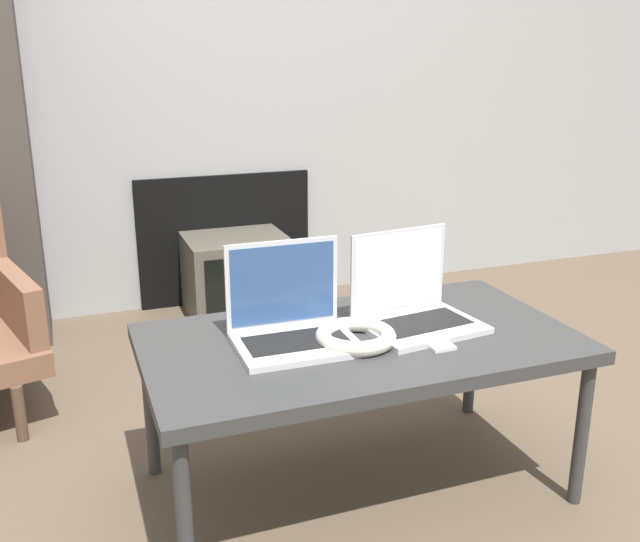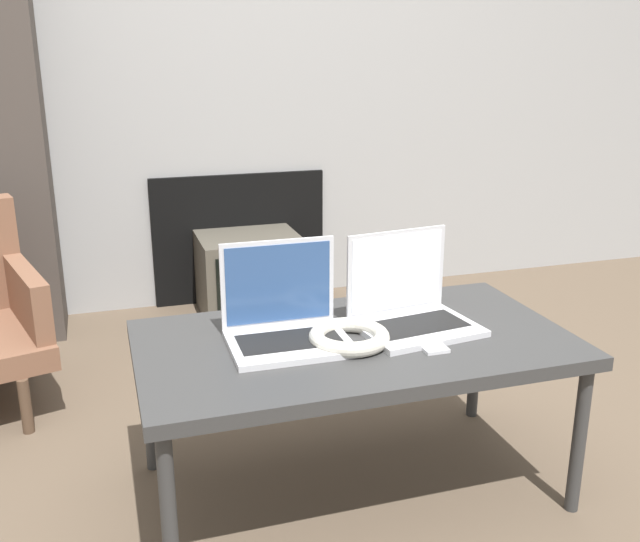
# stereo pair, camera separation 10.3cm
# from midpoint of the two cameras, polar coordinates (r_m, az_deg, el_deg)

# --- Properties ---
(ground_plane) EXTENTS (14.00, 14.00, 0.00)m
(ground_plane) POSITION_cam_midpoint_polar(r_m,az_deg,el_deg) (1.96, 3.42, -19.30)
(ground_plane) COLOR brown
(wall_back) EXTENTS (7.00, 0.08, 2.60)m
(wall_back) POSITION_cam_midpoint_polar(r_m,az_deg,el_deg) (3.35, -9.77, 19.11)
(wall_back) COLOR #999999
(wall_back) RESTS_ON ground_plane
(table) EXTENTS (1.12, 0.62, 0.45)m
(table) POSITION_cam_midpoint_polar(r_m,az_deg,el_deg) (1.88, 1.64, -6.33)
(table) COLOR #333333
(table) RESTS_ON ground_plane
(laptop_left) EXTENTS (0.31, 0.24, 0.25)m
(laptop_left) POSITION_cam_midpoint_polar(r_m,az_deg,el_deg) (1.83, -3.95, -3.97)
(laptop_left) COLOR silver
(laptop_left) RESTS_ON table
(laptop_right) EXTENTS (0.33, 0.28, 0.25)m
(laptop_right) POSITION_cam_midpoint_polar(r_m,az_deg,el_deg) (1.95, 5.88, -2.67)
(laptop_right) COLOR silver
(laptop_right) RESTS_ON table
(headphones) EXTENTS (0.21, 0.21, 0.04)m
(headphones) POSITION_cam_midpoint_polar(r_m,az_deg,el_deg) (1.82, 1.25, -5.26)
(headphones) COLOR beige
(headphones) RESTS_ON table
(phone) EXTENTS (0.06, 0.12, 0.01)m
(phone) POSITION_cam_midpoint_polar(r_m,az_deg,el_deg) (1.84, 7.56, -5.62)
(phone) COLOR silver
(phone) RESTS_ON table
(tv) EXTENTS (0.45, 0.39, 0.36)m
(tv) POSITION_cam_midpoint_polar(r_m,az_deg,el_deg) (3.27, -7.55, -0.38)
(tv) COLOR #4C473D
(tv) RESTS_ON ground_plane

